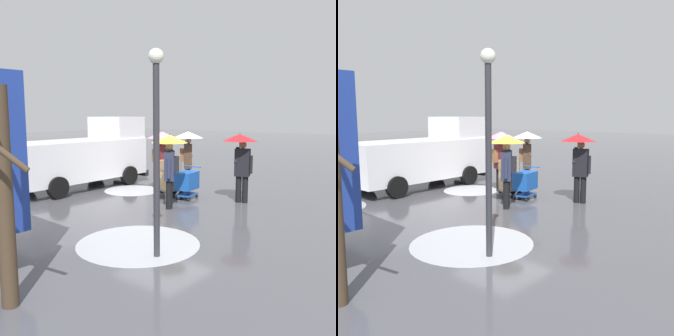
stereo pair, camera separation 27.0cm
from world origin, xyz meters
TOP-DOWN VIEW (x-y plane):
  - ground_plane at (0.00, 0.00)m, footprint 90.00×90.00m
  - slush_patch_near_cluster at (1.72, -0.28)m, footprint 1.97×1.97m
  - slush_patch_mid_street at (-2.36, 3.64)m, footprint 2.59×2.59m
  - cargo_van_parked_right at (3.60, 0.32)m, footprint 2.23×5.35m
  - shopping_cart_vendor at (-0.60, -0.44)m, footprint 0.67×0.89m
  - hand_dolly_boxes at (0.03, -0.35)m, footprint 0.73×0.84m
  - pedestrian_pink_side at (-2.14, -1.09)m, footprint 1.04×1.04m
  - pedestrian_black_side at (-0.90, 0.80)m, footprint 1.04×1.04m
  - pedestrian_white_side at (0.72, -0.73)m, footprint 1.04×1.04m
  - pedestrian_far_side at (0.10, -1.42)m, footprint 1.04×1.04m
  - street_lamp at (-3.13, 3.93)m, footprint 0.28×0.28m

SIDE VIEW (x-z plane):
  - ground_plane at x=0.00m, z-range 0.00..0.00m
  - slush_patch_near_cluster at x=1.72m, z-range 0.00..0.01m
  - slush_patch_mid_street at x=-2.36m, z-range 0.00..0.01m
  - shopping_cart_vendor at x=-0.60m, z-range 0.06..1.08m
  - hand_dolly_boxes at x=0.03m, z-range 0.04..1.35m
  - cargo_van_parked_right at x=3.60m, z-range -0.12..2.48m
  - pedestrian_black_side at x=-0.90m, z-range 0.50..2.64m
  - pedestrian_white_side at x=0.72m, z-range 0.50..2.64m
  - pedestrian_far_side at x=0.10m, z-range 0.50..2.64m
  - pedestrian_pink_side at x=-2.14m, z-range 0.51..2.66m
  - street_lamp at x=-3.13m, z-range 0.44..4.30m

